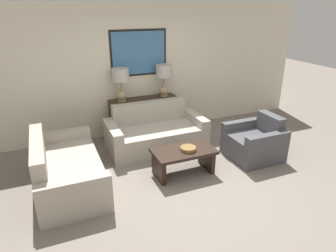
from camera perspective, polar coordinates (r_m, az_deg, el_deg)
The scene contains 10 objects.
ground_plane at distance 4.74m, azimuth 4.22°, elevation -11.26°, with size 20.00×20.00×0.00m, color slate.
back_wall at distance 6.36m, azimuth -5.61°, elevation 10.48°, with size 7.79×0.12×2.65m.
console_table at distance 6.38m, azimuth -4.58°, elevation 1.83°, with size 1.41×0.37×0.80m.
table_lamp_left at distance 6.01m, azimuth -9.02°, elevation 8.87°, with size 0.34×0.34×0.66m.
table_lamp_right at distance 6.29m, azimuth -0.80°, elevation 9.72°, with size 0.34×0.34×0.66m.
couch_by_back_wall at distance 5.83m, azimuth -2.43°, elevation -1.41°, with size 1.86×0.94×0.83m.
couch_by_side at distance 4.84m, azimuth -18.93°, elevation -7.93°, with size 0.94×1.86×0.83m.
coffee_table at distance 4.91m, azimuth 2.97°, elevation -5.81°, with size 1.00×0.58×0.43m.
decorative_bowl at distance 4.82m, azimuth 3.86°, elevation -4.33°, with size 0.25×0.25×0.06m.
armchair_near_back_wall at distance 5.65m, azimuth 16.17°, elevation -3.08°, with size 0.86×0.85×0.78m.
Camera 1 is at (-1.85, -3.50, 2.61)m, focal length 32.00 mm.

